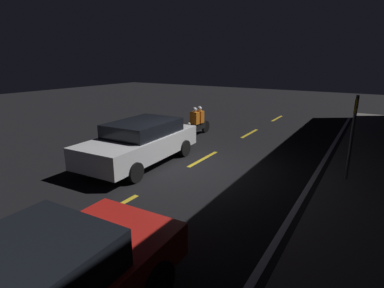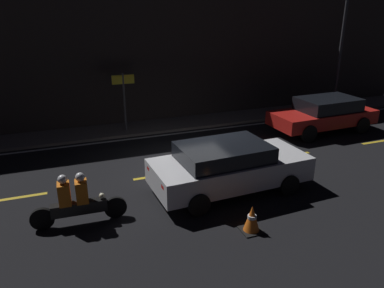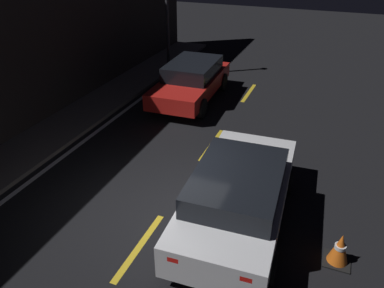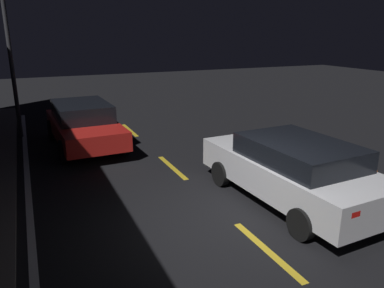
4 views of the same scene
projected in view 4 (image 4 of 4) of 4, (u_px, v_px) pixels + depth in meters
ground_plane at (237, 224)px, 7.32m from camera, size 56.00×56.00×0.00m
lane_dash_c at (267, 250)px, 6.45m from camera, size 2.00×0.14×0.01m
lane_dash_d at (172, 167)px, 10.38m from camera, size 2.00×0.14×0.01m
lane_dash_e at (130, 130)px, 14.32m from camera, size 2.00×0.14×0.01m
lane_solid_kerb at (34, 271)px, 5.87m from camera, size 25.20×0.14×0.01m
sedan_white at (292, 168)px, 8.13m from camera, size 4.59×2.19×1.43m
taxi_red at (84, 123)px, 12.11m from camera, size 4.52×2.09×1.42m
traffic_cone_near at (374, 178)px, 8.74m from camera, size 0.50×0.50×0.67m
street_lamp at (9, 44)px, 12.51m from camera, size 0.28×0.28×5.76m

